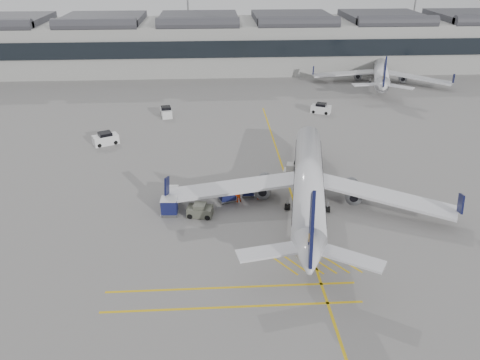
{
  "coord_description": "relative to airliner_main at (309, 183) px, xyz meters",
  "views": [
    {
      "loc": [
        0.81,
        -42.46,
        27.01
      ],
      "look_at": [
        3.53,
        3.03,
        4.0
      ],
      "focal_mm": 35.0,
      "sensor_mm": 36.0,
      "label": 1
    }
  ],
  "objects": [
    {
      "name": "baggage_cart_c",
      "position": [
        -15.71,
        1.91,
        -1.88
      ],
      "size": [
        1.63,
        1.37,
        1.65
      ],
      "rotation": [
        0.0,
        0.0,
        -0.05
      ],
      "color": "gray",
      "rests_on": "ground"
    },
    {
      "name": "baggage_cart_b",
      "position": [
        -6.71,
        2.45,
        -1.91
      ],
      "size": [
        1.56,
        1.3,
        1.6
      ],
      "rotation": [
        0.0,
        0.0,
        -0.03
      ],
      "color": "gray",
      "rests_on": "ground"
    },
    {
      "name": "ramp_agent_b",
      "position": [
        -8.01,
        0.96,
        -1.91
      ],
      "size": [
        0.95,
        0.8,
        1.72
      ],
      "primitive_type": "imported",
      "rotation": [
        0.0,
        0.0,
        3.34
      ],
      "color": "#FF450D",
      "rests_on": "ground"
    },
    {
      "name": "pushback_tug",
      "position": [
        -12.39,
        -2.02,
        -2.09
      ],
      "size": [
        3.0,
        2.17,
        1.53
      ],
      "rotation": [
        0.0,
        0.0,
        -0.2
      ],
      "color": "#505245",
      "rests_on": "ground"
    },
    {
      "name": "service_van_left",
      "position": [
        -26.93,
        19.85,
        -1.92
      ],
      "size": [
        4.1,
        3.27,
        1.88
      ],
      "rotation": [
        0.0,
        0.0,
        0.46
      ],
      "color": "silver",
      "rests_on": "ground"
    },
    {
      "name": "safety_cone_engine",
      "position": [
        1.34,
        -0.7,
        -2.5
      ],
      "size": [
        0.38,
        0.38,
        0.52
      ],
      "primitive_type": "cone",
      "color": "#F24C0A",
      "rests_on": "ground"
    },
    {
      "name": "baggage_cart_d",
      "position": [
        -15.78,
        -1.4,
        -1.7
      ],
      "size": [
        1.97,
        1.65,
        2.0
      ],
      "rotation": [
        0.0,
        0.0,
        -0.05
      ],
      "color": "gray",
      "rests_on": "ground"
    },
    {
      "name": "terminal",
      "position": [
        -11.44,
        67.57,
        3.37
      ],
      "size": [
        200.0,
        20.45,
        12.4
      ],
      "color": "#9E9E99",
      "rests_on": "ground"
    },
    {
      "name": "service_van_mid",
      "position": [
        -18.87,
        32.18,
        -1.97
      ],
      "size": [
        2.37,
        3.71,
        1.77
      ],
      "rotation": [
        0.0,
        0.0,
        1.77
      ],
      "color": "silver",
      "rests_on": "ground"
    },
    {
      "name": "ramp_agent_a",
      "position": [
        -5.52,
        1.48,
        -1.97
      ],
      "size": [
        0.67,
        0.69,
        1.59
      ],
      "primitive_type": "imported",
      "rotation": [
        0.0,
        0.0,
        0.87
      ],
      "color": "#FC560D",
      "rests_on": "ground"
    },
    {
      "name": "ground",
      "position": [
        -11.44,
        -4.36,
        -2.77
      ],
      "size": [
        220.0,
        220.0,
        0.0
      ],
      "primitive_type": "plane",
      "color": "gray",
      "rests_on": "ground"
    },
    {
      "name": "airliner_main",
      "position": [
        0.0,
        0.0,
        0.0
      ],
      "size": [
        31.84,
        35.09,
        9.41
      ],
      "rotation": [
        0.0,
        0.0,
        -0.19
      ],
      "color": "silver",
      "rests_on": "ground"
    },
    {
      "name": "service_van_right",
      "position": [
        8.61,
        32.47,
        -1.98
      ],
      "size": [
        3.81,
        2.96,
        1.75
      ],
      "rotation": [
        0.0,
        0.0,
        -0.42
      ],
      "color": "silver",
      "rests_on": "ground"
    },
    {
      "name": "airliner_far",
      "position": [
        25.69,
        51.54,
        -0.26
      ],
      "size": [
        27.97,
        31.02,
        8.51
      ],
      "rotation": [
        0.0,
        0.0,
        -0.3
      ],
      "color": "silver",
      "rests_on": "ground"
    },
    {
      "name": "baggage_cart_a",
      "position": [
        -9.26,
        1.34,
        -1.67
      ],
      "size": [
        2.33,
        2.11,
        2.04
      ],
      "rotation": [
        0.0,
        0.0,
        0.31
      ],
      "color": "gray",
      "rests_on": "ground"
    },
    {
      "name": "apron_markings",
      "position": [
        -1.44,
        5.64,
        -2.76
      ],
      "size": [
        0.25,
        60.0,
        0.01
      ],
      "primitive_type": "cube",
      "color": "gold",
      "rests_on": "ground"
    },
    {
      "name": "safety_cone_nose",
      "position": [
        1.88,
        15.0,
        -2.53
      ],
      "size": [
        0.34,
        0.34,
        0.47
      ],
      "primitive_type": "cone",
      "color": "#F24C0A",
      "rests_on": "ground"
    },
    {
      "name": "belt_loader",
      "position": [
        0.22,
        7.38,
        -2.18
      ],
      "size": [
        5.06,
        2.65,
        2.0
      ],
      "rotation": [
        0.0,
        0.0,
        -0.28
      ],
      "color": "#B8B5AF",
      "rests_on": "ground"
    }
  ]
}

